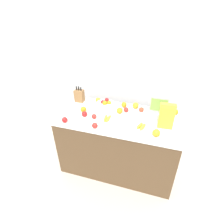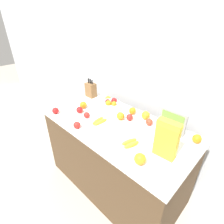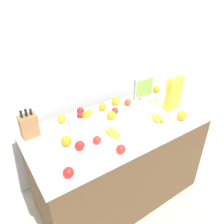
{
  "view_description": "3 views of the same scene",
  "coord_description": "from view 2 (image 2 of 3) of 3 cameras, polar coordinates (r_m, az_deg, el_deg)",
  "views": [
    {
      "loc": [
        0.47,
        -1.87,
        2.12
      ],
      "look_at": [
        -0.08,
        -0.05,
        0.97
      ],
      "focal_mm": 28.0,
      "sensor_mm": 36.0,
      "label": 1
    },
    {
      "loc": [
        1.0,
        -1.08,
        1.86
      ],
      "look_at": [
        -0.07,
        0.02,
        0.99
      ],
      "focal_mm": 28.0,
      "sensor_mm": 36.0,
      "label": 2
    },
    {
      "loc": [
        -0.94,
        -1.27,
        1.93
      ],
      "look_at": [
        -0.06,
        0.02,
        1.01
      ],
      "focal_mm": 35.0,
      "sensor_mm": 36.0,
      "label": 3
    }
  ],
  "objects": [
    {
      "name": "apple_rear",
      "position": [
        1.87,
        -8.26,
        -0.98
      ],
      "size": [
        0.07,
        0.07,
        0.07
      ],
      "primitive_type": "sphere",
      "color": "red",
      "rests_on": "counter"
    },
    {
      "name": "orange_front_right",
      "position": [
        1.82,
        2.8,
        -1.32
      ],
      "size": [
        0.08,
        0.08,
        0.08
      ],
      "primitive_type": "sphere",
      "color": "orange",
      "rests_on": "counter"
    },
    {
      "name": "banana_bunch_right",
      "position": [
        1.78,
        -4.22,
        -2.96
      ],
      "size": [
        0.09,
        0.17,
        0.04
      ],
      "rotation": [
        0.0,
        0.0,
        4.77
      ],
      "color": "yellow",
      "rests_on": "counter"
    },
    {
      "name": "apple_rightmost",
      "position": [
        1.77,
        12.1,
        -3.24
      ],
      "size": [
        0.07,
        0.07,
        0.07
      ],
      "primitive_type": "sphere",
      "color": "red",
      "rests_on": "counter"
    },
    {
      "name": "ground_plane",
      "position": [
        2.38,
        0.94,
        -21.86
      ],
      "size": [
        14.0,
        14.0,
        0.0
      ],
      "primitive_type": "plane",
      "color": "#B2A899"
    },
    {
      "name": "banana_bunch_left",
      "position": [
        1.5,
        6.04,
        -10.03
      ],
      "size": [
        0.12,
        0.17,
        0.04
      ],
      "rotation": [
        0.0,
        0.0,
        1.18
      ],
      "color": "yellow",
      "rests_on": "counter"
    },
    {
      "name": "orange_by_cereal",
      "position": [
        1.34,
        9.12,
        -14.89
      ],
      "size": [
        0.09,
        0.09,
        0.09
      ],
      "primitive_type": "sphere",
      "color": "orange",
      "rests_on": "counter"
    },
    {
      "name": "orange_front_center",
      "position": [
        2.06,
        -9.35,
        2.29
      ],
      "size": [
        0.08,
        0.08,
        0.08
      ],
      "primitive_type": "sphere",
      "color": "orange",
      "rests_on": "counter"
    },
    {
      "name": "apple_near_bananas",
      "position": [
        1.97,
        -10.55,
        0.68
      ],
      "size": [
        0.07,
        0.07,
        0.07
      ],
      "primitive_type": "sphere",
      "color": "red",
      "rests_on": "counter"
    },
    {
      "name": "fruit_bowl",
      "position": [
        2.0,
        -0.64,
        2.08
      ],
      "size": [
        0.25,
        0.25,
        0.13
      ],
      "color": "silver",
      "rests_on": "counter"
    },
    {
      "name": "cereal_box",
      "position": [
        1.36,
        17.45,
        -8.14
      ],
      "size": [
        0.18,
        0.08,
        0.32
      ],
      "rotation": [
        0.0,
        0.0,
        0.06
      ],
      "color": "gold",
      "rests_on": "counter"
    },
    {
      "name": "orange_back_center",
      "position": [
        1.67,
        25.99,
        -7.87
      ],
      "size": [
        0.08,
        0.08,
        0.08
      ],
      "primitive_type": "sphere",
      "color": "orange",
      "rests_on": "counter"
    },
    {
      "name": "orange_near_bowl",
      "position": [
        1.93,
        6.66,
        0.4
      ],
      "size": [
        0.08,
        0.08,
        0.08
      ],
      "primitive_type": "sphere",
      "color": "orange",
      "rests_on": "counter"
    },
    {
      "name": "small_monitor",
      "position": [
        1.65,
        19.11,
        -3.04
      ],
      "size": [
        0.25,
        0.03,
        0.24
      ],
      "color": "gray",
      "rests_on": "counter"
    },
    {
      "name": "wall_back",
      "position": [
        2.05,
        13.41,
        12.99
      ],
      "size": [
        9.0,
        0.06,
        2.6
      ],
      "color": "silver",
      "rests_on": "ground_plane"
    },
    {
      "name": "apple_by_knife_block",
      "position": [
        1.82,
        5.78,
        -1.72
      ],
      "size": [
        0.07,
        0.07,
        0.07
      ],
      "primitive_type": "sphere",
      "color": "red",
      "rests_on": "counter"
    },
    {
      "name": "apple_front",
      "position": [
        2.02,
        -17.98,
        0.42
      ],
      "size": [
        0.07,
        0.07,
        0.07
      ],
      "primitive_type": "sphere",
      "color": "red",
      "rests_on": "counter"
    },
    {
      "name": "apple_middle",
      "position": [
        1.72,
        -11.39,
        -4.21
      ],
      "size": [
        0.07,
        0.07,
        0.07
      ],
      "primitive_type": "sphere",
      "color": "red",
      "rests_on": "counter"
    },
    {
      "name": "knife_block",
      "position": [
        2.32,
        -6.94,
        7.2
      ],
      "size": [
        0.13,
        0.1,
        0.29
      ],
      "color": "brown",
      "rests_on": "counter"
    },
    {
      "name": "counter",
      "position": [
        2.05,
        1.04,
        -14.14
      ],
      "size": [
        1.59,
        0.79,
        0.89
      ],
      "color": "#4C3823",
      "rests_on": "ground_plane"
    },
    {
      "name": "orange_mid_left",
      "position": [
        1.86,
        10.94,
        -1.07
      ],
      "size": [
        0.09,
        0.09,
        0.09
      ],
      "primitive_type": "sphere",
      "color": "orange",
      "rests_on": "counter"
    },
    {
      "name": "orange_mid_right",
      "position": [
        2.18,
        -1.32,
        4.21
      ],
      "size": [
        0.08,
        0.08,
        0.08
      ],
      "primitive_type": "sphere",
      "color": "orange",
      "rests_on": "counter"
    }
  ]
}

